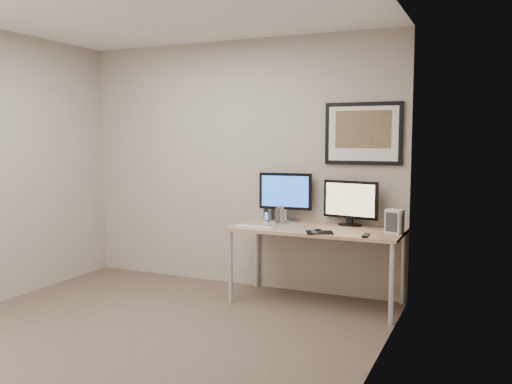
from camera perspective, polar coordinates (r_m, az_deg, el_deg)
floor at (r=4.60m, az=-11.47°, el=-14.47°), size 3.60×3.60×0.00m
room at (r=4.69m, az=-8.67°, el=6.44°), size 3.60×3.60×3.60m
desk at (r=5.17m, az=6.41°, el=-4.51°), size 1.60×0.70×0.73m
framed_art at (r=5.32m, az=11.23°, el=6.06°), size 0.75×0.04×0.60m
monitor_large at (r=5.49m, az=3.10°, el=-0.29°), size 0.55×0.20×0.50m
monitor_tv at (r=5.31m, az=9.91°, el=-1.02°), size 0.56×0.17×0.44m
speaker_left at (r=5.64m, az=1.31°, el=-2.01°), size 0.10×0.10×0.18m
speaker_right at (r=5.36m, az=2.56°, el=-2.43°), size 0.10×0.10×0.18m
phone_dock at (r=5.46m, az=1.14°, el=-2.62°), size 0.07×0.07×0.12m
keyboard at (r=5.15m, az=-0.22°, el=-3.70°), size 0.41×0.13×0.01m
mousepad at (r=4.92m, az=6.72°, el=-4.25°), size 0.30×0.29×0.00m
mouse at (r=4.89m, az=6.52°, el=-4.06°), size 0.09×0.12×0.03m
remote at (r=4.79m, az=11.49°, el=-4.47°), size 0.05×0.17×0.02m
fan_unit at (r=4.98m, az=14.36°, el=-3.02°), size 0.17×0.14×0.22m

